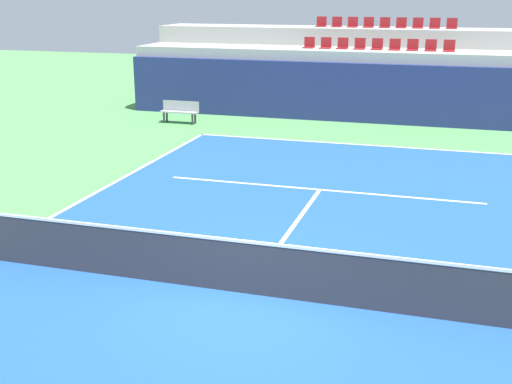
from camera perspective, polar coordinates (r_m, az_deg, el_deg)
name	(u,v)px	position (r m, az deg, el deg)	size (l,w,h in m)	color
ground_plane	(245,294)	(11.42, -0.98, -8.77)	(80.00, 80.00, 0.00)	#4C8C4C
court_surface	(245,293)	(11.42, -0.98, -8.75)	(11.00, 24.00, 0.01)	#1E4C99
baseline_far	(353,144)	(22.52, 8.37, 4.11)	(11.00, 0.10, 0.00)	white
service_line_far	(320,190)	(17.22, 5.54, 0.20)	(8.26, 0.10, 0.00)	white
centre_service_line	(290,231)	(14.25, 2.96, -3.36)	(0.10, 6.40, 0.00)	white
back_wall	(370,94)	(26.21, 9.84, 8.38)	(20.06, 0.30, 2.29)	navy
stands_tier_lower	(375,84)	(27.51, 10.22, 9.19)	(20.06, 2.40, 2.71)	#9E9E99
stands_tier_upper	(382,68)	(29.84, 10.84, 10.46)	(20.06, 2.40, 3.44)	#9E9E99
seating_row_lower	(377,46)	(27.45, 10.41, 12.27)	(6.01, 0.44, 0.44)	maroon
seating_row_upper	(385,25)	(29.79, 11.06, 14.00)	(6.01, 0.44, 0.44)	maroon
tennis_net	(245,266)	(11.21, -0.99, -6.43)	(11.08, 0.08, 1.07)	black
player_bench	(180,110)	(26.07, -6.59, 7.04)	(1.50, 0.40, 0.85)	#99999E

